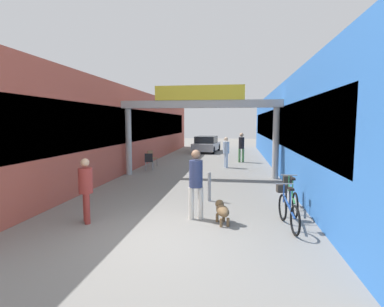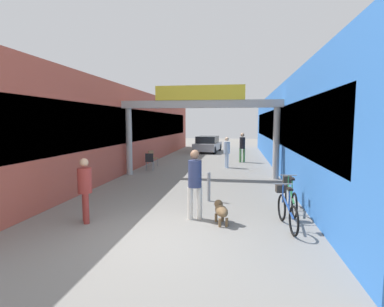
{
  "view_description": "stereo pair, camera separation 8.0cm",
  "coord_description": "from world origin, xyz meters",
  "px_view_note": "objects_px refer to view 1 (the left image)",
  "views": [
    {
      "loc": [
        1.63,
        -6.02,
        2.47
      ],
      "look_at": [
        0.0,
        5.04,
        1.3
      ],
      "focal_mm": 28.0,
      "sensor_mm": 36.0,
      "label": 1
    },
    {
      "loc": [
        1.71,
        -6.01,
        2.47
      ],
      "look_at": [
        0.0,
        5.04,
        1.3
      ],
      "focal_mm": 28.0,
      "sensor_mm": 36.0,
      "label": 2
    }
  ],
  "objects_px": {
    "pedestrian_elderly_walking": "(241,145)",
    "bicycle_blue_nearest": "(287,208)",
    "pedestrian_with_dog": "(196,179)",
    "pedestrian_companion": "(86,186)",
    "pedestrian_carrying_crate": "(226,150)",
    "cafe_chair_wood_farther": "(151,157)",
    "bollard_post_metal": "(209,186)",
    "dog_on_leash": "(222,210)",
    "parked_car_silver": "(207,144)",
    "cafe_chair_black_nearer": "(149,160)",
    "bicycle_green_second": "(291,195)"
  },
  "relations": [
    {
      "from": "dog_on_leash",
      "to": "pedestrian_elderly_walking",
      "type": "bearing_deg",
      "value": 86.78
    },
    {
      "from": "dog_on_leash",
      "to": "cafe_chair_wood_farther",
      "type": "height_order",
      "value": "cafe_chair_wood_farther"
    },
    {
      "from": "pedestrian_elderly_walking",
      "to": "cafe_chair_wood_farther",
      "type": "height_order",
      "value": "pedestrian_elderly_walking"
    },
    {
      "from": "pedestrian_companion",
      "to": "pedestrian_elderly_walking",
      "type": "xyz_separation_m",
      "value": [
        3.96,
        11.94,
        0.15
      ]
    },
    {
      "from": "dog_on_leash",
      "to": "bicycle_green_second",
      "type": "bearing_deg",
      "value": 35.77
    },
    {
      "from": "pedestrian_elderly_walking",
      "to": "bicycle_blue_nearest",
      "type": "relative_size",
      "value": 1.08
    },
    {
      "from": "bicycle_green_second",
      "to": "pedestrian_carrying_crate",
      "type": "bearing_deg",
      "value": 104.81
    },
    {
      "from": "pedestrian_carrying_crate",
      "to": "cafe_chair_wood_farther",
      "type": "xyz_separation_m",
      "value": [
        -4.15,
        -0.14,
        -0.41
      ]
    },
    {
      "from": "dog_on_leash",
      "to": "bicycle_blue_nearest",
      "type": "xyz_separation_m",
      "value": [
        1.55,
        0.05,
        0.1
      ]
    },
    {
      "from": "pedestrian_carrying_crate",
      "to": "pedestrian_elderly_walking",
      "type": "bearing_deg",
      "value": 70.22
    },
    {
      "from": "cafe_chair_black_nearer",
      "to": "bicycle_blue_nearest",
      "type": "bearing_deg",
      "value": -53.04
    },
    {
      "from": "dog_on_leash",
      "to": "cafe_chair_black_nearer",
      "type": "xyz_separation_m",
      "value": [
        -4.09,
        7.54,
        0.21
      ]
    },
    {
      "from": "pedestrian_with_dog",
      "to": "cafe_chair_black_nearer",
      "type": "relative_size",
      "value": 2.0
    },
    {
      "from": "bicycle_blue_nearest",
      "to": "parked_car_silver",
      "type": "relative_size",
      "value": 0.41
    },
    {
      "from": "bollard_post_metal",
      "to": "bicycle_green_second",
      "type": "bearing_deg",
      "value": -16.8
    },
    {
      "from": "pedestrian_with_dog",
      "to": "dog_on_leash",
      "type": "bearing_deg",
      "value": -19.79
    },
    {
      "from": "pedestrian_with_dog",
      "to": "bicycle_blue_nearest",
      "type": "distance_m",
      "value": 2.31
    },
    {
      "from": "pedestrian_companion",
      "to": "cafe_chair_black_nearer",
      "type": "xyz_separation_m",
      "value": [
        -0.78,
        7.96,
        -0.37
      ]
    },
    {
      "from": "bollard_post_metal",
      "to": "parked_car_silver",
      "type": "xyz_separation_m",
      "value": [
        -1.62,
        15.55,
        0.17
      ]
    },
    {
      "from": "pedestrian_with_dog",
      "to": "pedestrian_elderly_walking",
      "type": "distance_m",
      "value": 11.35
    },
    {
      "from": "pedestrian_with_dog",
      "to": "bollard_post_metal",
      "type": "distance_m",
      "value": 1.89
    },
    {
      "from": "pedestrian_companion",
      "to": "bollard_post_metal",
      "type": "distance_m",
      "value": 3.76
    },
    {
      "from": "cafe_chair_wood_farther",
      "to": "bicycle_blue_nearest",
      "type": "bearing_deg",
      "value": -56.5
    },
    {
      "from": "bollard_post_metal",
      "to": "cafe_chair_black_nearer",
      "type": "xyz_separation_m",
      "value": [
        -3.6,
        5.5,
        0.07
      ]
    },
    {
      "from": "pedestrian_elderly_walking",
      "to": "bollard_post_metal",
      "type": "bearing_deg",
      "value": -96.88
    },
    {
      "from": "pedestrian_companion",
      "to": "cafe_chair_black_nearer",
      "type": "relative_size",
      "value": 1.8
    },
    {
      "from": "dog_on_leash",
      "to": "bicycle_green_second",
      "type": "distance_m",
      "value": 2.28
    },
    {
      "from": "cafe_chair_wood_farther",
      "to": "bicycle_green_second",
      "type": "bearing_deg",
      "value": -50.92
    },
    {
      "from": "dog_on_leash",
      "to": "bicycle_blue_nearest",
      "type": "relative_size",
      "value": 0.45
    },
    {
      "from": "pedestrian_elderly_walking",
      "to": "bollard_post_metal",
      "type": "relative_size",
      "value": 1.95
    },
    {
      "from": "pedestrian_with_dog",
      "to": "parked_car_silver",
      "type": "xyz_separation_m",
      "value": [
        -1.44,
        17.34,
        -0.38
      ]
    },
    {
      "from": "bicycle_green_second",
      "to": "bollard_post_metal",
      "type": "height_order",
      "value": "bicycle_green_second"
    },
    {
      "from": "pedestrian_with_dog",
      "to": "parked_car_silver",
      "type": "bearing_deg",
      "value": 94.74
    },
    {
      "from": "bicycle_blue_nearest",
      "to": "cafe_chair_wood_farther",
      "type": "distance_m",
      "value": 10.71
    },
    {
      "from": "bollard_post_metal",
      "to": "bicycle_blue_nearest",
      "type": "bearing_deg",
      "value": -44.27
    },
    {
      "from": "pedestrian_elderly_walking",
      "to": "bollard_post_metal",
      "type": "xyz_separation_m",
      "value": [
        -1.14,
        -9.48,
        -0.58
      ]
    },
    {
      "from": "pedestrian_carrying_crate",
      "to": "bicycle_blue_nearest",
      "type": "relative_size",
      "value": 0.99
    },
    {
      "from": "pedestrian_elderly_walking",
      "to": "bicycle_blue_nearest",
      "type": "bearing_deg",
      "value": -85.52
    },
    {
      "from": "pedestrian_with_dog",
      "to": "pedestrian_companion",
      "type": "bearing_deg",
      "value": -165.85
    },
    {
      "from": "pedestrian_elderly_walking",
      "to": "bicycle_green_second",
      "type": "bearing_deg",
      "value": -83.29
    },
    {
      "from": "pedestrian_with_dog",
      "to": "pedestrian_elderly_walking",
      "type": "height_order",
      "value": "pedestrian_elderly_walking"
    },
    {
      "from": "pedestrian_elderly_walking",
      "to": "bicycle_green_second",
      "type": "relative_size",
      "value": 1.08
    },
    {
      "from": "bicycle_blue_nearest",
      "to": "pedestrian_elderly_walking",
      "type": "bearing_deg",
      "value": 94.48
    },
    {
      "from": "pedestrian_carrying_crate",
      "to": "cafe_chair_wood_farther",
      "type": "bearing_deg",
      "value": -178.08
    },
    {
      "from": "bicycle_green_second",
      "to": "pedestrian_with_dog",
      "type": "bearing_deg",
      "value": -156.71
    },
    {
      "from": "bicycle_blue_nearest",
      "to": "parked_car_silver",
      "type": "xyz_separation_m",
      "value": [
        -3.66,
        17.54,
        0.21
      ]
    },
    {
      "from": "pedestrian_companion",
      "to": "bicycle_blue_nearest",
      "type": "bearing_deg",
      "value": 5.5
    },
    {
      "from": "pedestrian_companion",
      "to": "pedestrian_carrying_crate",
      "type": "bearing_deg",
      "value": 72.01
    },
    {
      "from": "bollard_post_metal",
      "to": "pedestrian_with_dog",
      "type": "bearing_deg",
      "value": -95.83
    },
    {
      "from": "cafe_chair_wood_farther",
      "to": "parked_car_silver",
      "type": "relative_size",
      "value": 0.22
    }
  ]
}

